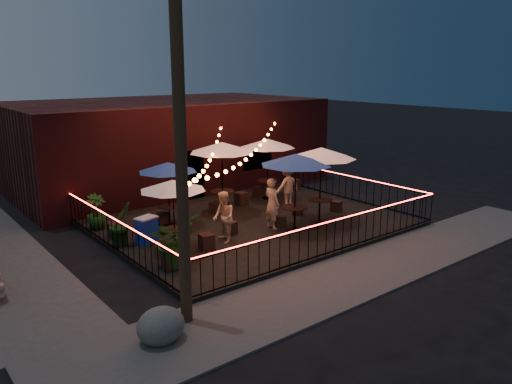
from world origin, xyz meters
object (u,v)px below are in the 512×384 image
Objects in this scene: cafe_table_1 at (168,168)px; utility_pole at (180,144)px; cafe_table_4 at (321,154)px; cafe_table_2 at (296,161)px; boulder at (161,326)px; cafe_table_3 at (222,148)px; cooler at (147,230)px; cafe_table_0 at (173,186)px; cafe_table_5 at (268,144)px.

utility_pole is at bearing -115.89° from cafe_table_1.
cafe_table_4 is at bearing -33.64° from cafe_table_1.
cafe_table_2 is (5.98, 2.95, -1.46)m from utility_pole.
utility_pole reaches higher than boulder.
cafe_table_3 is 3.13× the size of boulder.
utility_pole is 9.49× the size of cooler.
cafe_table_3 is at bearing 47.14° from boulder.
cafe_table_0 is at bearing -87.70° from cooler.
boulder is at bearing -132.86° from cafe_table_3.
cafe_table_4 is 6.43m from cooler.
cafe_table_3 is (3.46, 2.45, 0.47)m from cafe_table_0.
cafe_table_3 is (5.31, 6.23, -1.40)m from utility_pole.
cafe_table_3 is at bearing 49.55° from utility_pole.
boulder is (-8.82, -7.19, -2.07)m from cafe_table_5.
cafe_table_1 is at bearing 146.36° from cafe_table_4.
utility_pole reaches higher than cafe_table_3.
cafe_table_4 is at bearing -99.84° from cafe_table_5.
cafe_table_0 is (1.86, 3.78, -1.87)m from utility_pole.
cafe_table_2 reaches higher than cafe_table_1.
cafe_table_4 is 9.18m from boulder.
cafe_table_1 is 0.84× the size of cafe_table_4.
utility_pole reaches higher than cooler.
cafe_table_3 is at bearing 3.38° from cooler.
cafe_table_4 is at bearing -6.97° from cafe_table_0.
cooler is (1.49, 4.88, -3.42)m from utility_pole.
boulder is (-2.34, -5.29, -0.21)m from cooler.
cafe_table_2 is (3.05, -3.09, 0.35)m from cafe_table_1.
cafe_table_2 is 4.32m from cafe_table_5.
cafe_table_3 is 2.72m from cafe_table_5.
cafe_table_3 is 3.53× the size of cooler.
cafe_table_0 is 0.76× the size of cafe_table_2.
cooler is at bearing 66.15° from boulder.
cafe_table_2 is 7.92m from boulder.
cafe_table_0 is at bearing 63.84° from utility_pole.
utility_pole reaches higher than cafe_table_5.
cafe_table_5 is at bearing 26.14° from cafe_table_0.
cafe_table_1 is 0.78× the size of cafe_table_2.
boulder is (-0.85, -0.41, -3.63)m from utility_pole.
cooler is at bearing -160.56° from cafe_table_3.
cafe_table_4 is 2.80× the size of boulder.
utility_pole is 3.69× the size of cafe_table_0.
cafe_table_3 is 1.12× the size of cafe_table_4.
cafe_table_5 is 11.57m from boulder.
cafe_table_5 is 2.98× the size of cooler.
cafe_table_0 is 6.82m from cafe_table_5.
cafe_table_2 is 0.96× the size of cafe_table_3.
cafe_table_2 reaches higher than boulder.
cafe_table_5 is (7.97, 6.78, -1.55)m from utility_pole.
cafe_table_4 is (7.34, 3.11, -1.41)m from utility_pole.
cafe_table_5 is at bearing 80.16° from cafe_table_4.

